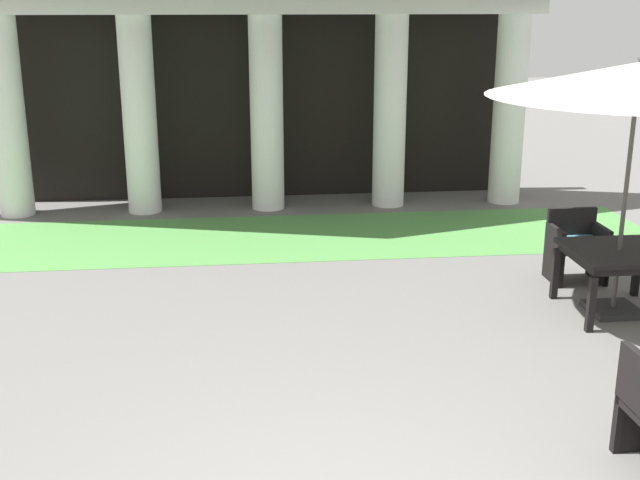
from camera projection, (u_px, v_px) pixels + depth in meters
lawn_strip at (274, 237)px, 11.31m from camera, size 10.80×2.32×0.01m
patio_table_mid_left at (618, 258)px, 8.42m from camera, size 1.03×1.03×0.71m
patio_umbrella_mid_left at (638, 81)px, 7.90m from camera, size 2.98×2.98×2.69m
patio_chair_mid_left_north at (576, 247)px, 9.49m from camera, size 0.62×0.51×0.84m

